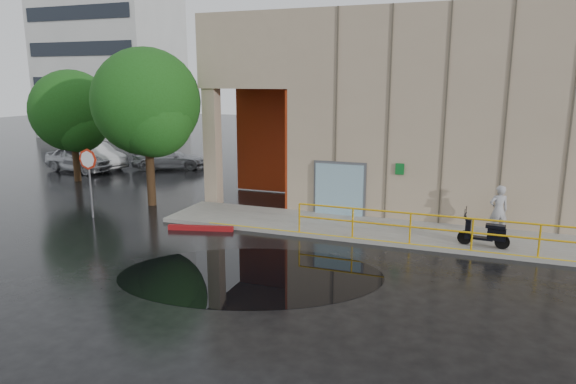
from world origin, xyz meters
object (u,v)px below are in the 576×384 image
(car_c, at_px, (169,158))
(stop_sign, at_px, (89,168))
(person, at_px, (498,210))
(car_b, at_px, (96,156))
(car_a, at_px, (79,159))
(scooter, at_px, (485,225))
(red_curb, at_px, (201,228))
(tree_far, at_px, (73,114))
(tree_near, at_px, (148,106))

(car_c, bearing_deg, stop_sign, 172.94)
(person, height_order, car_b, person)
(car_a, relative_size, car_c, 1.01)
(person, distance_m, car_a, 23.69)
(scooter, distance_m, red_curb, 9.72)
(scooter, relative_size, stop_sign, 0.58)
(car_b, xyz_separation_m, tree_far, (2.04, -3.76, 2.82))
(stop_sign, xyz_separation_m, car_b, (-7.89, 9.55, -1.22))
(person, distance_m, car_b, 23.94)
(person, relative_size, red_curb, 0.72)
(stop_sign, relative_size, car_c, 0.62)
(red_curb, height_order, car_b, car_b)
(person, relative_size, stop_sign, 0.63)
(car_a, height_order, tree_far, tree_far)
(car_b, height_order, tree_near, tree_near)
(red_curb, height_order, tree_far, tree_far)
(car_b, xyz_separation_m, car_c, (4.41, 1.29, -0.13))
(car_c, bearing_deg, red_curb, -167.30)
(tree_far, bearing_deg, car_a, 131.11)
(scooter, relative_size, car_a, 0.36)
(stop_sign, height_order, car_a, stop_sign)
(person, height_order, tree_far, tree_far)
(scooter, height_order, red_curb, scooter)
(scooter, bearing_deg, car_a, 167.37)
(car_a, xyz_separation_m, tree_near, (9.14, -5.73, 3.50))
(person, relative_size, tree_far, 0.29)
(scooter, xyz_separation_m, red_curb, (-9.63, -1.10, -0.76))
(stop_sign, relative_size, tree_near, 0.41)
(person, relative_size, car_a, 0.39)
(person, relative_size, tree_near, 0.26)
(red_curb, distance_m, car_b, 16.06)
(person, height_order, stop_sign, stop_sign)
(scooter, height_order, tree_far, tree_far)
(person, relative_size, car_c, 0.39)
(car_c, distance_m, tree_far, 6.31)
(scooter, bearing_deg, red_curb, -168.31)
(red_curb, bearing_deg, car_a, 147.17)
(car_a, relative_size, tree_near, 0.67)
(person, height_order, car_a, person)
(tree_near, bearing_deg, car_b, 142.10)
(person, distance_m, stop_sign, 15.23)
(person, xyz_separation_m, red_curb, (-10.06, -2.61, -0.93))
(car_c, relative_size, tree_near, 0.66)
(car_c, distance_m, tree_near, 10.19)
(scooter, bearing_deg, tree_far, 171.98)
(stop_sign, distance_m, tree_far, 8.39)
(car_c, bearing_deg, person, -139.14)
(stop_sign, xyz_separation_m, tree_near, (1.14, 2.52, 2.27))
(person, distance_m, tree_far, 21.26)
(scooter, height_order, stop_sign, stop_sign)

